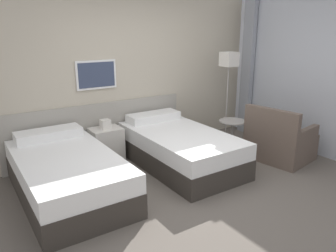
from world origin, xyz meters
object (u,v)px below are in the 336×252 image
(floor_lamp, at_px, (229,66))
(armchair, at_px, (279,143))
(bed_near_door, at_px, (67,174))
(side_table, at_px, (232,131))
(bed_near_window, at_px, (179,148))
(nightstand, at_px, (107,144))

(floor_lamp, xyz_separation_m, armchair, (0.10, -1.12, -1.10))
(bed_near_door, xyz_separation_m, armchair, (3.17, -0.68, -0.00))
(side_table, relative_size, armchair, 0.57)
(bed_near_window, height_order, floor_lamp, floor_lamp)
(armchair, bearing_deg, nightstand, 48.91)
(bed_near_door, xyz_separation_m, floor_lamp, (3.07, 0.44, 1.10))
(bed_near_door, distance_m, side_table, 2.73)
(bed_near_door, distance_m, armchair, 3.25)
(bed_near_window, relative_size, side_table, 3.54)
(bed_near_window, relative_size, floor_lamp, 1.24)
(armchair, bearing_deg, floor_lamp, -4.17)
(bed_near_door, relative_size, bed_near_window, 1.00)
(bed_near_window, xyz_separation_m, floor_lamp, (1.37, 0.44, 1.10))
(bed_near_window, height_order, nightstand, nightstand)
(nightstand, bearing_deg, floor_lamp, -8.20)
(bed_near_door, bearing_deg, bed_near_window, 0.00)
(nightstand, bearing_deg, bed_near_door, -138.14)
(bed_near_door, distance_m, bed_near_window, 1.71)
(bed_near_door, relative_size, armchair, 2.02)
(floor_lamp, height_order, armchair, floor_lamp)
(nightstand, xyz_separation_m, floor_lamp, (2.22, -0.32, 1.10))
(floor_lamp, distance_m, armchair, 1.58)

